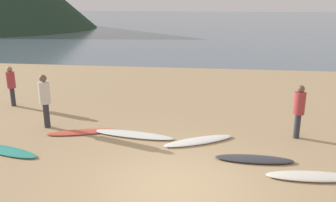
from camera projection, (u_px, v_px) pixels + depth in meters
ground_plane at (197, 86)px, 17.44m from camera, size 120.00×120.00×0.20m
ocean_water at (212, 20)px, 68.95m from camera, size 140.00×100.00×0.01m
surfboard_0 at (7, 151)px, 9.64m from camera, size 2.13×1.07×0.08m
surfboard_1 at (81, 132)px, 11.01m from camera, size 2.11×1.14×0.06m
surfboard_2 at (133, 134)px, 10.77m from camera, size 2.62×0.91×0.09m
surfboard_3 at (199, 141)px, 10.30m from camera, size 2.14×1.50×0.08m
surfboard_4 at (254, 159)px, 9.12m from camera, size 1.98×0.52×0.09m
surfboard_5 at (311, 176)px, 8.23m from camera, size 2.09×0.64×0.10m
person_0 at (45, 97)px, 11.24m from camera, size 0.35×0.35×1.72m
person_1 at (11, 83)px, 13.57m from camera, size 0.31×0.31×1.54m
person_3 at (299, 107)px, 10.38m from camera, size 0.32×0.32×1.61m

